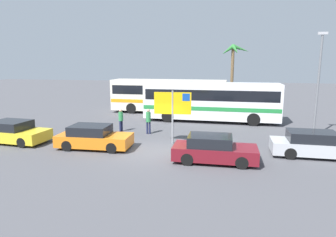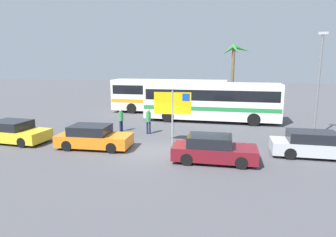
% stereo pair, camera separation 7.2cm
% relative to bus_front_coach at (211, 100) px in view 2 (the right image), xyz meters
% --- Properties ---
extents(ground, '(120.00, 120.00, 0.00)m').
position_rel_bus_front_coach_xyz_m(ground, '(-2.45, -9.29, -1.78)').
color(ground, '#4C4C51').
extents(bus_front_coach, '(10.89, 2.60, 3.17)m').
position_rel_bus_front_coach_xyz_m(bus_front_coach, '(0.00, 0.00, 0.00)').
color(bus_front_coach, white).
rests_on(bus_front_coach, ground).
extents(bus_rear_coach, '(10.89, 2.60, 3.17)m').
position_rel_bus_front_coach_xyz_m(bus_rear_coach, '(-4.31, 3.35, 0.00)').
color(bus_rear_coach, silver).
rests_on(bus_rear_coach, ground).
extents(ferry_sign, '(2.20, 0.24, 3.20)m').
position_rel_bus_front_coach_xyz_m(ferry_sign, '(-1.65, -7.44, 0.54)').
color(ferry_sign, gray).
rests_on(ferry_sign, ground).
extents(car_maroon, '(4.10, 1.82, 1.32)m').
position_rel_bus_front_coach_xyz_m(car_maroon, '(0.94, -10.30, -1.15)').
color(car_maroon, maroon).
rests_on(car_maroon, ground).
extents(car_orange, '(4.23, 1.99, 1.32)m').
position_rel_bus_front_coach_xyz_m(car_orange, '(-5.88, -9.39, -1.15)').
color(car_orange, orange).
rests_on(car_orange, ground).
extents(car_silver, '(4.54, 1.71, 1.32)m').
position_rel_bus_front_coach_xyz_m(car_silver, '(6.04, -8.33, -1.15)').
color(car_silver, '#B7BABF').
rests_on(car_silver, ground).
extents(car_yellow, '(4.19, 2.10, 1.32)m').
position_rel_bus_front_coach_xyz_m(car_yellow, '(-11.22, -9.28, -1.15)').
color(car_yellow, yellow).
rests_on(car_yellow, ground).
extents(pedestrian_crossing_lot, '(0.32, 0.32, 1.72)m').
position_rel_bus_front_coach_xyz_m(pedestrian_crossing_lot, '(-3.79, -5.39, -0.77)').
color(pedestrian_crossing_lot, '#1E2347').
rests_on(pedestrian_crossing_lot, ground).
extents(pedestrian_near_sign, '(0.32, 0.32, 1.61)m').
position_rel_bus_front_coach_xyz_m(pedestrian_near_sign, '(-5.88, -5.14, -0.84)').
color(pedestrian_near_sign, '#1E2347').
rests_on(pedestrian_near_sign, ground).
extents(lamp_post_left_side, '(0.56, 0.20, 6.66)m').
position_rel_bus_front_coach_xyz_m(lamp_post_left_side, '(7.02, -3.92, 1.87)').
color(lamp_post_left_side, slate).
rests_on(lamp_post_left_side, ground).
extents(palm_tree_seaside, '(2.99, 3.31, 6.67)m').
position_rel_bus_front_coach_xyz_m(palm_tree_seaside, '(1.60, 7.88, 3.50)').
color(palm_tree_seaside, brown).
rests_on(palm_tree_seaside, ground).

